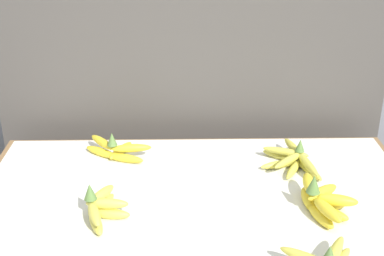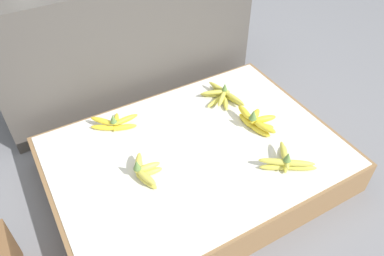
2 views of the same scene
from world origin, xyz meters
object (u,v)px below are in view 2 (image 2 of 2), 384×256
Objects in this scene: banana_bunch_front_midleft at (287,162)px; banana_bunch_middle_left at (144,171)px; banana_bunch_middle_midleft at (256,121)px; banana_bunch_back_left at (114,123)px; banana_bunch_back_midleft at (222,96)px.

banana_bunch_middle_left is at bearing 155.26° from banana_bunch_front_midleft.
banana_bunch_middle_midleft reaches higher than banana_bunch_middle_left.
banana_bunch_back_left is (-0.59, 0.33, -0.01)m from banana_bunch_middle_midleft.
banana_bunch_middle_left is 0.34m from banana_bunch_back_left.
banana_bunch_front_midleft is 0.81m from banana_bunch_back_left.
banana_bunch_back_midleft is (-0.03, 0.25, -0.01)m from banana_bunch_middle_midleft.
banana_bunch_middle_left reaches higher than banana_bunch_front_midleft.
banana_bunch_back_midleft is (0.02, 0.52, -0.01)m from banana_bunch_front_midleft.
banana_bunch_back_left is (0.00, 0.34, -0.00)m from banana_bunch_middle_left.
banana_bunch_back_midleft is (0.56, -0.07, -0.00)m from banana_bunch_back_left.
banana_bunch_back_midleft is (0.56, 0.27, -0.01)m from banana_bunch_middle_left.
banana_bunch_back_midleft is at bearing 88.09° from banana_bunch_front_midleft.
banana_bunch_back_left is at bearing 89.75° from banana_bunch_middle_left.
banana_bunch_back_left is at bearing 172.75° from banana_bunch_back_midleft.
banana_bunch_middle_left is at bearing -178.28° from banana_bunch_middle_midleft.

